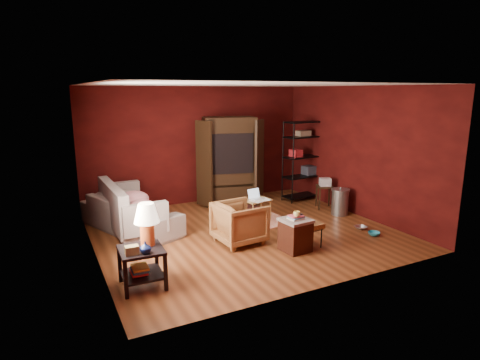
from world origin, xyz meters
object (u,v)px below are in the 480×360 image
object	(u,v)px
laptop_desk	(257,202)
wire_shelving	(303,157)
sofa	(130,208)
hamper	(295,234)
side_table	(144,237)
tv_armoire	(230,159)
armchair	(240,221)

from	to	relation	value
laptop_desk	wire_shelving	distance (m)	2.18
sofa	hamper	xyz separation A→B (m)	(2.29, -2.35, -0.15)
laptop_desk	side_table	bearing A→B (deg)	-157.35
side_table	hamper	size ratio (longest dim) A/B	1.79
hamper	sofa	bearing A→B (deg)	134.33
hamper	laptop_desk	size ratio (longest dim) A/B	0.98
tv_armoire	wire_shelving	xyz separation A→B (m)	(1.76, -0.52, -0.01)
hamper	tv_armoire	xyz separation A→B (m)	(0.29, 3.21, 0.79)
armchair	side_table	xyz separation A→B (m)	(-1.91, -0.83, 0.29)
laptop_desk	wire_shelving	xyz separation A→B (m)	(1.83, 0.97, 0.67)
side_table	laptop_desk	world-z (taller)	side_table
armchair	wire_shelving	bearing A→B (deg)	-59.76
sofa	hamper	distance (m)	3.29
tv_armoire	sofa	bearing A→B (deg)	-147.70
hamper	wire_shelving	distance (m)	3.48
hamper	wire_shelving	bearing A→B (deg)	52.76
side_table	wire_shelving	bearing A→B (deg)	30.65
tv_armoire	wire_shelving	world-z (taller)	tv_armoire
side_table	laptop_desk	xyz separation A→B (m)	(2.80, 1.78, -0.29)
armchair	hamper	bearing A→B (deg)	-143.72
laptop_desk	tv_armoire	size ratio (longest dim) A/B	0.32
armchair	sofa	bearing A→B (deg)	40.85
laptop_desk	sofa	bearing A→B (deg)	156.39
armchair	wire_shelving	world-z (taller)	wire_shelving
side_table	tv_armoire	bearing A→B (deg)	48.64
armchair	hamper	xyz separation A→B (m)	(0.68, -0.78, -0.11)
sofa	armchair	bearing A→B (deg)	-155.69
side_table	wire_shelving	world-z (taller)	wire_shelving
side_table	tv_armoire	world-z (taller)	tv_armoire
hamper	laptop_desk	xyz separation A→B (m)	(0.22, 1.73, 0.12)
sofa	wire_shelving	world-z (taller)	wire_shelving
sofa	armchair	world-z (taller)	sofa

